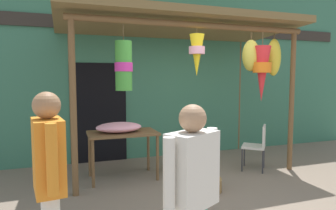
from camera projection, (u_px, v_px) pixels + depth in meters
ground_plane at (213, 188)px, 4.67m from camera, size 30.00×30.00×0.00m
shop_facade at (166, 54)px, 6.56m from camera, size 9.98×0.29×4.46m
market_stall_canopy at (185, 36)px, 5.50m from camera, size 4.33×2.26×2.79m
display_table at (123, 138)px, 5.05m from camera, size 1.15×0.67×0.80m
flower_heap_on_table at (120, 127)px, 5.02m from camera, size 0.76×0.53×0.16m
folding_chair at (258, 143)px, 5.52m from camera, size 0.56×0.56×0.84m
wicker_basket_by_table at (206, 184)px, 4.54m from camera, size 0.46×0.46×0.20m
wicker_basket_spare at (179, 165)px, 5.51m from camera, size 0.52×0.52×0.23m
vendor_in_orange at (49, 173)px, 2.41m from camera, size 0.27×0.59×1.59m
customer_foreground at (192, 188)px, 2.23m from camera, size 0.53×0.38×1.51m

